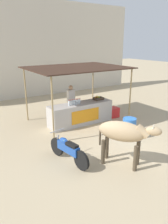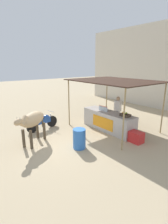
{
  "view_description": "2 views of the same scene",
  "coord_description": "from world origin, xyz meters",
  "px_view_note": "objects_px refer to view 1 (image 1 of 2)",
  "views": [
    {
      "loc": [
        -4.98,
        -5.74,
        3.59
      ],
      "look_at": [
        -0.38,
        1.34,
        0.85
      ],
      "focal_mm": 35.0,
      "sensor_mm": 36.0,
      "label": 1
    },
    {
      "loc": [
        5.92,
        -3.98,
        3.32
      ],
      "look_at": [
        -0.32,
        0.88,
        1.11
      ],
      "focal_mm": 28.0,
      "sensor_mm": 36.0,
      "label": 2
    }
  ],
  "objects_px": {
    "fruit_crate": "(98,98)",
    "water_barrel": "(129,128)",
    "cow": "(124,133)",
    "cooler_box": "(112,112)",
    "vendor_behind_counter": "(71,102)",
    "motorcycle_parked": "(68,149)",
    "stall_counter": "(81,113)"
  },
  "relations": [
    {
      "from": "vendor_behind_counter",
      "to": "water_barrel",
      "type": "bearing_deg",
      "value": -75.93
    },
    {
      "from": "fruit_crate",
      "to": "water_barrel",
      "type": "relative_size",
      "value": 0.54
    },
    {
      "from": "stall_counter",
      "to": "motorcycle_parked",
      "type": "xyz_separation_m",
      "value": [
        -2.11,
        -2.61,
        -0.05
      ]
    },
    {
      "from": "fruit_crate",
      "to": "cooler_box",
      "type": "xyz_separation_m",
      "value": [
        0.77,
        -0.15,
        -0.79
      ]
    },
    {
      "from": "fruit_crate",
      "to": "vendor_behind_counter",
      "type": "relative_size",
      "value": 0.27
    },
    {
      "from": "stall_counter",
      "to": "cow",
      "type": "height_order",
      "value": "cow"
    },
    {
      "from": "motorcycle_parked",
      "to": "stall_counter",
      "type": "bearing_deg",
      "value": 51.08
    },
    {
      "from": "stall_counter",
      "to": "motorcycle_parked",
      "type": "distance_m",
      "value": 3.36
    },
    {
      "from": "cooler_box",
      "to": "motorcycle_parked",
      "type": "distance_m",
      "value": 4.64
    },
    {
      "from": "cooler_box",
      "to": "motorcycle_parked",
      "type": "xyz_separation_m",
      "value": [
        -3.89,
        -2.51,
        0.19
      ]
    },
    {
      "from": "cooler_box",
      "to": "cow",
      "type": "xyz_separation_m",
      "value": [
        -2.59,
        -3.55,
        0.79
      ]
    },
    {
      "from": "fruit_crate",
      "to": "cow",
      "type": "height_order",
      "value": "cow"
    },
    {
      "from": "cooler_box",
      "to": "water_barrel",
      "type": "distance_m",
      "value": 2.51
    },
    {
      "from": "vendor_behind_counter",
      "to": "water_barrel",
      "type": "distance_m",
      "value": 3.24
    },
    {
      "from": "water_barrel",
      "to": "cow",
      "type": "distance_m",
      "value": 2.09
    },
    {
      "from": "fruit_crate",
      "to": "vendor_behind_counter",
      "type": "distance_m",
      "value": 1.3
    },
    {
      "from": "cow",
      "to": "water_barrel",
      "type": "bearing_deg",
      "value": 40.25
    },
    {
      "from": "fruit_crate",
      "to": "cooler_box",
      "type": "distance_m",
      "value": 1.11
    },
    {
      "from": "fruit_crate",
      "to": "cow",
      "type": "distance_m",
      "value": 4.13
    },
    {
      "from": "vendor_behind_counter",
      "to": "cow",
      "type": "relative_size",
      "value": 0.96
    },
    {
      "from": "fruit_crate",
      "to": "cow",
      "type": "relative_size",
      "value": 0.26
    },
    {
      "from": "stall_counter",
      "to": "cooler_box",
      "type": "height_order",
      "value": "stall_counter"
    },
    {
      "from": "stall_counter",
      "to": "cow",
      "type": "xyz_separation_m",
      "value": [
        -0.81,
        -3.65,
        0.55
      ]
    },
    {
      "from": "vendor_behind_counter",
      "to": "water_barrel",
      "type": "xyz_separation_m",
      "value": [
        0.78,
        -3.11,
        -0.44
      ]
    },
    {
      "from": "vendor_behind_counter",
      "to": "motorcycle_parked",
      "type": "relative_size",
      "value": 0.92
    },
    {
      "from": "vendor_behind_counter",
      "to": "water_barrel",
      "type": "height_order",
      "value": "vendor_behind_counter"
    },
    {
      "from": "cooler_box",
      "to": "water_barrel",
      "type": "relative_size",
      "value": 0.74
    },
    {
      "from": "cow",
      "to": "cooler_box",
      "type": "bearing_deg",
      "value": 53.9
    },
    {
      "from": "stall_counter",
      "to": "cooler_box",
      "type": "xyz_separation_m",
      "value": [
        1.78,
        -0.1,
        -0.24
      ]
    },
    {
      "from": "water_barrel",
      "to": "fruit_crate",
      "type": "bearing_deg",
      "value": 82.87
    },
    {
      "from": "motorcycle_parked",
      "to": "fruit_crate",
      "type": "bearing_deg",
      "value": 40.45
    },
    {
      "from": "cow",
      "to": "stall_counter",
      "type": "bearing_deg",
      "value": 77.52
    }
  ]
}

